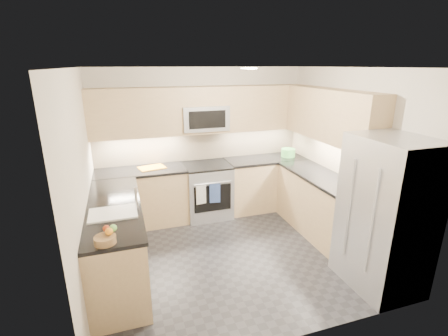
% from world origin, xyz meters
% --- Properties ---
extents(floor, '(3.60, 3.20, 0.00)m').
position_xyz_m(floor, '(0.00, 0.00, 0.00)').
color(floor, black).
rests_on(floor, ground).
extents(ceiling, '(3.60, 3.20, 0.02)m').
position_xyz_m(ceiling, '(0.00, 0.00, 2.50)').
color(ceiling, beige).
rests_on(ceiling, wall_back).
extents(wall_back, '(3.60, 0.02, 2.50)m').
position_xyz_m(wall_back, '(0.00, 1.60, 1.25)').
color(wall_back, beige).
rests_on(wall_back, floor).
extents(wall_front, '(3.60, 0.02, 2.50)m').
position_xyz_m(wall_front, '(0.00, -1.60, 1.25)').
color(wall_front, beige).
rests_on(wall_front, floor).
extents(wall_left, '(0.02, 3.20, 2.50)m').
position_xyz_m(wall_left, '(-1.80, 0.00, 1.25)').
color(wall_left, beige).
rests_on(wall_left, floor).
extents(wall_right, '(0.02, 3.20, 2.50)m').
position_xyz_m(wall_right, '(1.80, 0.00, 1.25)').
color(wall_right, beige).
rests_on(wall_right, floor).
extents(base_cab_back_left, '(1.42, 0.60, 0.90)m').
position_xyz_m(base_cab_back_left, '(-1.09, 1.30, 0.45)').
color(base_cab_back_left, tan).
rests_on(base_cab_back_left, floor).
extents(base_cab_back_right, '(1.42, 0.60, 0.90)m').
position_xyz_m(base_cab_back_right, '(1.09, 1.30, 0.45)').
color(base_cab_back_right, tan).
rests_on(base_cab_back_right, floor).
extents(base_cab_right, '(0.60, 1.70, 0.90)m').
position_xyz_m(base_cab_right, '(1.50, 0.15, 0.45)').
color(base_cab_right, tan).
rests_on(base_cab_right, floor).
extents(base_cab_peninsula, '(0.60, 2.00, 0.90)m').
position_xyz_m(base_cab_peninsula, '(-1.50, 0.00, 0.45)').
color(base_cab_peninsula, tan).
rests_on(base_cab_peninsula, floor).
extents(countertop_back_left, '(1.42, 0.63, 0.04)m').
position_xyz_m(countertop_back_left, '(-1.09, 1.30, 0.92)').
color(countertop_back_left, black).
rests_on(countertop_back_left, base_cab_back_left).
extents(countertop_back_right, '(1.42, 0.63, 0.04)m').
position_xyz_m(countertop_back_right, '(1.09, 1.30, 0.92)').
color(countertop_back_right, black).
rests_on(countertop_back_right, base_cab_back_right).
extents(countertop_right, '(0.63, 1.70, 0.04)m').
position_xyz_m(countertop_right, '(1.50, 0.15, 0.92)').
color(countertop_right, black).
rests_on(countertop_right, base_cab_right).
extents(countertop_peninsula, '(0.63, 2.00, 0.04)m').
position_xyz_m(countertop_peninsula, '(-1.50, 0.00, 0.92)').
color(countertop_peninsula, black).
rests_on(countertop_peninsula, base_cab_peninsula).
extents(upper_cab_back, '(3.60, 0.35, 0.75)m').
position_xyz_m(upper_cab_back, '(0.00, 1.43, 1.83)').
color(upper_cab_back, tan).
rests_on(upper_cab_back, wall_back).
extents(upper_cab_right, '(0.35, 1.95, 0.75)m').
position_xyz_m(upper_cab_right, '(1.62, 0.28, 1.83)').
color(upper_cab_right, tan).
rests_on(upper_cab_right, wall_right).
extents(backsplash_back, '(3.60, 0.01, 0.51)m').
position_xyz_m(backsplash_back, '(0.00, 1.60, 1.20)').
color(backsplash_back, tan).
rests_on(backsplash_back, wall_back).
extents(backsplash_right, '(0.01, 2.30, 0.51)m').
position_xyz_m(backsplash_right, '(1.80, 0.45, 1.20)').
color(backsplash_right, tan).
rests_on(backsplash_right, wall_right).
extents(gas_range, '(0.76, 0.65, 0.91)m').
position_xyz_m(gas_range, '(0.00, 1.28, 0.46)').
color(gas_range, '#A6A9AE').
rests_on(gas_range, floor).
extents(range_cooktop, '(0.76, 0.65, 0.03)m').
position_xyz_m(range_cooktop, '(0.00, 1.28, 0.92)').
color(range_cooktop, black).
rests_on(range_cooktop, gas_range).
extents(oven_door_glass, '(0.62, 0.02, 0.45)m').
position_xyz_m(oven_door_glass, '(0.00, 0.95, 0.45)').
color(oven_door_glass, black).
rests_on(oven_door_glass, gas_range).
extents(oven_handle, '(0.60, 0.02, 0.02)m').
position_xyz_m(oven_handle, '(0.00, 0.93, 0.72)').
color(oven_handle, '#B2B5BA').
rests_on(oven_handle, gas_range).
extents(microwave, '(0.76, 0.40, 0.40)m').
position_xyz_m(microwave, '(0.00, 1.40, 1.70)').
color(microwave, '#989BA0').
rests_on(microwave, upper_cab_back).
extents(microwave_door, '(0.60, 0.01, 0.28)m').
position_xyz_m(microwave_door, '(0.00, 1.20, 1.70)').
color(microwave_door, black).
rests_on(microwave_door, microwave).
extents(refrigerator, '(0.70, 0.90, 1.80)m').
position_xyz_m(refrigerator, '(1.45, -1.15, 0.90)').
color(refrigerator, '#A9ABB1').
rests_on(refrigerator, floor).
extents(fridge_handle_left, '(0.02, 0.02, 1.20)m').
position_xyz_m(fridge_handle_left, '(1.08, -1.33, 0.95)').
color(fridge_handle_left, '#B2B5BA').
rests_on(fridge_handle_left, refrigerator).
extents(fridge_handle_right, '(0.02, 0.02, 1.20)m').
position_xyz_m(fridge_handle_right, '(1.08, -0.97, 0.95)').
color(fridge_handle_right, '#B2B5BA').
rests_on(fridge_handle_right, refrigerator).
extents(sink_basin, '(0.52, 0.38, 0.16)m').
position_xyz_m(sink_basin, '(-1.50, -0.25, 0.88)').
color(sink_basin, white).
rests_on(sink_basin, base_cab_peninsula).
extents(faucet, '(0.03, 0.03, 0.28)m').
position_xyz_m(faucet, '(-1.24, -0.25, 1.08)').
color(faucet, silver).
rests_on(faucet, countertop_peninsula).
extents(utensil_bowl, '(0.26, 0.26, 0.14)m').
position_xyz_m(utensil_bowl, '(1.52, 1.27, 1.01)').
color(utensil_bowl, '#4EAC4A').
rests_on(utensil_bowl, countertop_back_right).
extents(cutting_board, '(0.46, 0.37, 0.01)m').
position_xyz_m(cutting_board, '(-0.90, 1.34, 0.95)').
color(cutting_board, orange).
rests_on(cutting_board, countertop_back_left).
extents(fruit_basket, '(0.26, 0.26, 0.07)m').
position_xyz_m(fruit_basket, '(-1.57, -0.88, 0.98)').
color(fruit_basket, olive).
rests_on(fruit_basket, countertop_peninsula).
extents(fruit_apple, '(0.07, 0.07, 0.07)m').
position_xyz_m(fruit_apple, '(-1.55, -0.81, 1.05)').
color(fruit_apple, '#A03112').
rests_on(fruit_apple, fruit_basket).
extents(fruit_pear, '(0.07, 0.07, 0.07)m').
position_xyz_m(fruit_pear, '(-1.49, -0.82, 1.05)').
color(fruit_pear, '#67B84F').
rests_on(fruit_pear, fruit_basket).
extents(dish_towel_check, '(0.16, 0.04, 0.31)m').
position_xyz_m(dish_towel_check, '(-0.20, 0.91, 0.55)').
color(dish_towel_check, silver).
rests_on(dish_towel_check, oven_handle).
extents(dish_towel_blue, '(0.17, 0.04, 0.33)m').
position_xyz_m(dish_towel_blue, '(0.03, 0.91, 0.55)').
color(dish_towel_blue, navy).
rests_on(dish_towel_blue, oven_handle).
extents(fruit_orange, '(0.07, 0.07, 0.07)m').
position_xyz_m(fruit_orange, '(-1.53, -0.88, 1.05)').
color(fruit_orange, orange).
rests_on(fruit_orange, fruit_basket).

